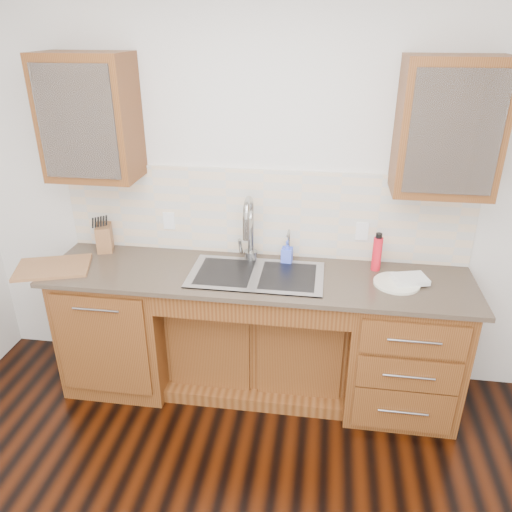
# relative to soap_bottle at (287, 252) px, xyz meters

# --- Properties ---
(wall_back) EXTENTS (4.00, 0.10, 2.70)m
(wall_back) POSITION_rel_soap_bottle_xyz_m (-0.17, 0.18, 0.36)
(wall_back) COLOR white
(wall_back) RESTS_ON ground
(base_cabinet_left) EXTENTS (0.70, 0.62, 0.88)m
(base_cabinet_left) POSITION_rel_soap_bottle_xyz_m (-1.12, -0.18, -0.55)
(base_cabinet_left) COLOR #593014
(base_cabinet_left) RESTS_ON ground
(base_cabinet_center) EXTENTS (1.20, 0.44, 0.70)m
(base_cabinet_center) POSITION_rel_soap_bottle_xyz_m (-0.17, -0.09, -0.64)
(base_cabinet_center) COLOR #593014
(base_cabinet_center) RESTS_ON ground
(base_cabinet_right) EXTENTS (0.70, 0.62, 0.88)m
(base_cabinet_right) POSITION_rel_soap_bottle_xyz_m (0.78, -0.18, -0.55)
(base_cabinet_right) COLOR #593014
(base_cabinet_right) RESTS_ON ground
(countertop) EXTENTS (2.70, 0.65, 0.03)m
(countertop) POSITION_rel_soap_bottle_xyz_m (-0.17, -0.20, -0.09)
(countertop) COLOR #84705B
(countertop) RESTS_ON base_cabinet_left
(backsplash) EXTENTS (2.70, 0.02, 0.59)m
(backsplash) POSITION_rel_soap_bottle_xyz_m (-0.17, 0.12, 0.22)
(backsplash) COLOR beige
(backsplash) RESTS_ON wall_back
(sink) EXTENTS (0.84, 0.46, 0.19)m
(sink) POSITION_rel_soap_bottle_xyz_m (-0.17, -0.21, -0.16)
(sink) COLOR #9E9EA5
(sink) RESTS_ON countertop
(faucet) EXTENTS (0.04, 0.04, 0.40)m
(faucet) POSITION_rel_soap_bottle_xyz_m (-0.24, 0.02, 0.12)
(faucet) COLOR #999993
(faucet) RESTS_ON countertop
(filter_tap) EXTENTS (0.02, 0.02, 0.24)m
(filter_tap) POSITION_rel_soap_bottle_xyz_m (0.01, 0.03, 0.04)
(filter_tap) COLOR #999993
(filter_tap) RESTS_ON countertop
(upper_cabinet_left) EXTENTS (0.55, 0.34, 0.75)m
(upper_cabinet_left) POSITION_rel_soap_bottle_xyz_m (-1.22, -0.04, 0.84)
(upper_cabinet_left) COLOR #593014
(upper_cabinet_left) RESTS_ON wall_back
(upper_cabinet_right) EXTENTS (0.55, 0.34, 0.75)m
(upper_cabinet_right) POSITION_rel_soap_bottle_xyz_m (0.88, -0.04, 0.84)
(upper_cabinet_right) COLOR #593014
(upper_cabinet_right) RESTS_ON wall_back
(outlet_left) EXTENTS (0.08, 0.01, 0.12)m
(outlet_left) POSITION_rel_soap_bottle_xyz_m (-0.82, 0.10, 0.13)
(outlet_left) COLOR white
(outlet_left) RESTS_ON backsplash
(outlet_right) EXTENTS (0.08, 0.01, 0.12)m
(outlet_right) POSITION_rel_soap_bottle_xyz_m (0.48, 0.10, 0.13)
(outlet_right) COLOR white
(outlet_right) RESTS_ON backsplash
(soap_bottle) EXTENTS (0.08, 0.08, 0.16)m
(soap_bottle) POSITION_rel_soap_bottle_xyz_m (0.00, 0.00, 0.00)
(soap_bottle) COLOR #4862F0
(soap_bottle) RESTS_ON countertop
(water_bottle) EXTENTS (0.07, 0.07, 0.22)m
(water_bottle) POSITION_rel_soap_bottle_xyz_m (0.57, -0.02, 0.03)
(water_bottle) COLOR red
(water_bottle) RESTS_ON countertop
(plate) EXTENTS (0.31, 0.31, 0.02)m
(plate) POSITION_rel_soap_bottle_xyz_m (0.69, -0.20, -0.07)
(plate) COLOR silver
(plate) RESTS_ON countertop
(dish_towel) EXTENTS (0.24, 0.20, 0.03)m
(dish_towel) POSITION_rel_soap_bottle_xyz_m (0.76, -0.18, -0.05)
(dish_towel) COLOR white
(dish_towel) RESTS_ON plate
(knife_block) EXTENTS (0.15, 0.19, 0.18)m
(knife_block) POSITION_rel_soap_bottle_xyz_m (-1.27, 0.03, 0.01)
(knife_block) COLOR brown
(knife_block) RESTS_ON countertop
(cutting_board) EXTENTS (0.53, 0.45, 0.02)m
(cutting_board) POSITION_rel_soap_bottle_xyz_m (-1.48, -0.31, -0.07)
(cutting_board) COLOR brown
(cutting_board) RESTS_ON countertop
(cup_left_a) EXTENTS (0.14, 0.14, 0.09)m
(cup_left_a) POSITION_rel_soap_bottle_xyz_m (-1.28, -0.04, 0.78)
(cup_left_a) COLOR white
(cup_left_a) RESTS_ON upper_cabinet_left
(cup_left_b) EXTENTS (0.13, 0.13, 0.10)m
(cup_left_b) POSITION_rel_soap_bottle_xyz_m (-1.13, -0.04, 0.79)
(cup_left_b) COLOR silver
(cup_left_b) RESTS_ON upper_cabinet_left
(cup_right_a) EXTENTS (0.12, 0.12, 0.09)m
(cup_right_a) POSITION_rel_soap_bottle_xyz_m (0.73, -0.04, 0.78)
(cup_right_a) COLOR silver
(cup_right_a) RESTS_ON upper_cabinet_right
(cup_right_b) EXTENTS (0.14, 0.14, 0.10)m
(cup_right_b) POSITION_rel_soap_bottle_xyz_m (0.93, -0.04, 0.79)
(cup_right_b) COLOR white
(cup_right_b) RESTS_ON upper_cabinet_right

